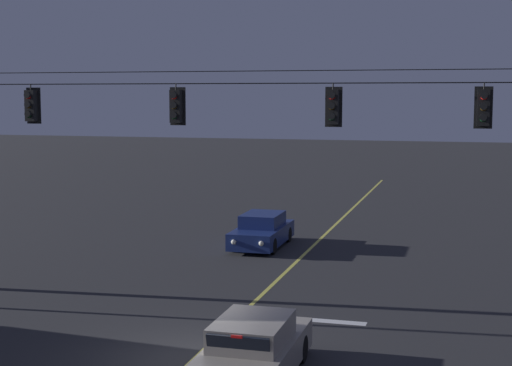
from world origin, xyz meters
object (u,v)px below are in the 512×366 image
object	(u,v)px
car_waiting_near_lane	(253,350)
traffic_light_centre	(333,107)
traffic_light_left_inner	(176,106)
traffic_light_right_inner	(483,108)
traffic_light_leftmost	(31,106)
car_oncoming_lead	(262,231)

from	to	relation	value
car_waiting_near_lane	traffic_light_centre	bearing A→B (deg)	81.66
traffic_light_left_inner	traffic_light_right_inner	bearing A→B (deg)	0.00
traffic_light_left_inner	traffic_light_centre	distance (m)	4.65
traffic_light_leftmost	traffic_light_right_inner	size ratio (longest dim) A/B	1.00
traffic_light_leftmost	traffic_light_left_inner	distance (m)	4.79
traffic_light_leftmost	traffic_light_left_inner	xyz separation A→B (m)	(4.79, 0.00, 0.00)
traffic_light_left_inner	car_waiting_near_lane	world-z (taller)	traffic_light_left_inner
traffic_light_leftmost	traffic_light_left_inner	world-z (taller)	same
car_waiting_near_lane	traffic_light_right_inner	bearing A→B (deg)	48.26
traffic_light_right_inner	car_oncoming_lead	distance (m)	13.70
car_waiting_near_lane	car_oncoming_lead	world-z (taller)	same
traffic_light_leftmost	car_waiting_near_lane	size ratio (longest dim) A/B	0.28
car_waiting_near_lane	car_oncoming_lead	xyz separation A→B (m)	(-3.73, 14.71, -0.00)
traffic_light_left_inner	traffic_light_right_inner	xyz separation A→B (m)	(8.67, 0.00, 0.00)
traffic_light_leftmost	traffic_light_centre	world-z (taller)	same
car_oncoming_lead	car_waiting_near_lane	bearing A→B (deg)	-75.78
car_waiting_near_lane	car_oncoming_lead	bearing A→B (deg)	104.22
traffic_light_left_inner	car_waiting_near_lane	size ratio (longest dim) A/B	0.28
traffic_light_leftmost	car_waiting_near_lane	world-z (taller)	traffic_light_leftmost
car_oncoming_lead	traffic_light_centre	bearing A→B (deg)	-64.12
traffic_light_left_inner	car_waiting_near_lane	distance (m)	8.49
traffic_light_leftmost	traffic_light_right_inner	xyz separation A→B (m)	(13.46, 0.00, 0.00)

